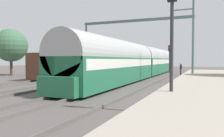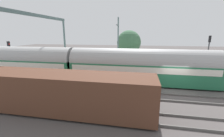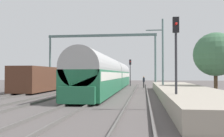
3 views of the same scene
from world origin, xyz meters
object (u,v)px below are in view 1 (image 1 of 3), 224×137
object	(u,v)px
passenger_train	(140,61)
person_crossing	(181,68)
freight_car	(73,65)
railway_signal_far	(169,55)
catenary_gantry	(135,34)
railway_signal_near	(172,28)

from	to	relation	value
passenger_train	person_crossing	xyz separation A→B (m)	(4.20, 5.92, -0.94)
freight_car	railway_signal_far	bearing A→B (deg)	54.56
passenger_train	railway_signal_far	distance (m)	11.03
passenger_train	catenary_gantry	bearing A→B (deg)	115.25
freight_car	catenary_gantry	world-z (taller)	catenary_gantry
railway_signal_far	catenary_gantry	size ratio (longest dim) A/B	0.28
passenger_train	railway_signal_near	bearing A→B (deg)	-70.53
railway_signal_far	railway_signal_near	bearing A→B (deg)	-81.55
person_crossing	catenary_gantry	size ratio (longest dim) A/B	0.11
person_crossing	railway_signal_far	xyz separation A→B (m)	(-2.29, 4.90, 1.90)
passenger_train	freight_car	size ratio (longest dim) A/B	2.53
passenger_train	person_crossing	distance (m)	7.32
railway_signal_near	railway_signal_far	xyz separation A→B (m)	(-4.16, 28.01, -0.47)
railway_signal_far	catenary_gantry	world-z (taller)	catenary_gantry
passenger_train	freight_car	bearing A→B (deg)	-160.57
catenary_gantry	railway_signal_near	bearing A→B (deg)	-69.38
railway_signal_near	railway_signal_far	bearing A→B (deg)	98.45
passenger_train	catenary_gantry	size ratio (longest dim) A/B	2.06
passenger_train	railway_signal_far	bearing A→B (deg)	79.95
person_crossing	railway_signal_far	bearing A→B (deg)	-166.27
railway_signal_near	railway_signal_far	size ratio (longest dim) A/B	1.18
person_crossing	catenary_gantry	bearing A→B (deg)	-84.70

